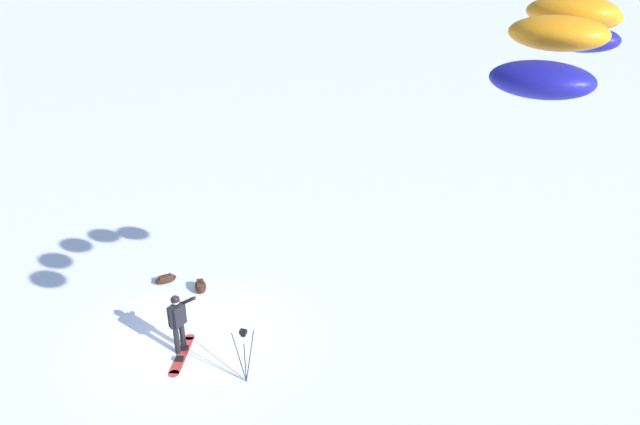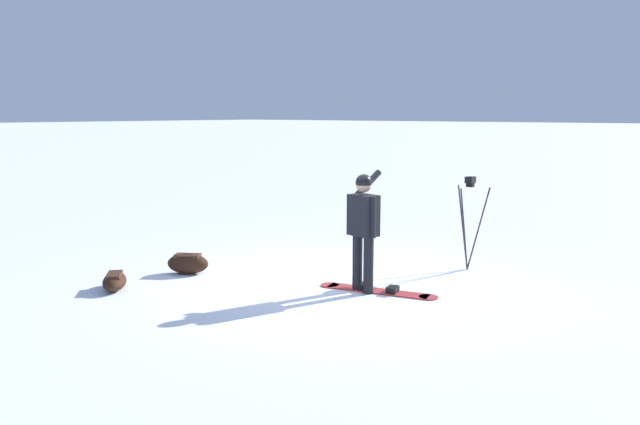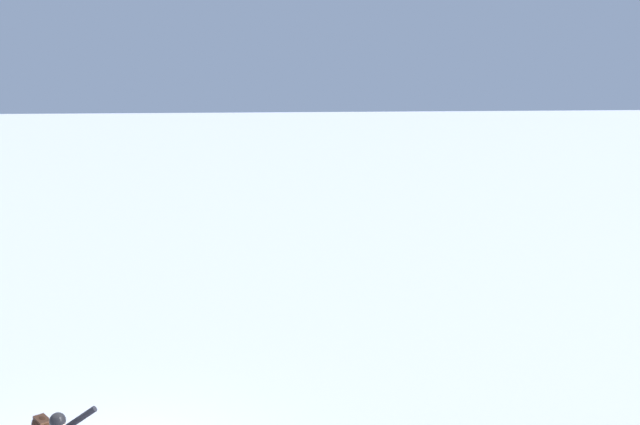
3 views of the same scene
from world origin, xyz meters
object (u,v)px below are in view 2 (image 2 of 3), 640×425
gear_bag_small (115,281)px  camera_tripod (469,204)px  snowboard (378,290)px  gear_bag_large (188,263)px  snowboarder (364,221)px

gear_bag_small → camera_tripod: bearing=-128.7°
snowboard → gear_bag_small: gear_bag_small is taller
snowboard → gear_bag_large: (2.87, 0.99, 0.14)m
snowboard → gear_bag_large: size_ratio=2.33×
snowboarder → gear_bag_large: snowboarder is taller
snowboarder → gear_bag_small: snowboarder is taller
snowboard → camera_tripod: camera_tripod is taller
snowboard → camera_tripod: 2.26m
snowboarder → gear_bag_small: size_ratio=2.40×
snowboard → gear_bag_small: size_ratio=2.40×
snowboarder → camera_tripod: 2.16m
camera_tripod → snowboarder: bearing=74.7°
camera_tripod → gear_bag_small: size_ratio=2.13×
camera_tripod → gear_bag_large: bearing=42.1°
gear_bag_large → camera_tripod: bearing=-137.9°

